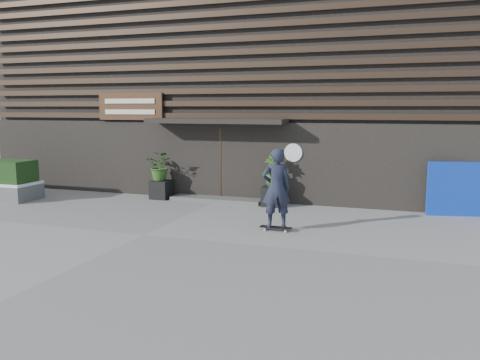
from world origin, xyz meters
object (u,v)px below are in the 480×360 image
at_px(planter_pot_right, 273,196).
at_px(skateboarder, 276,188).
at_px(planter_pot_left, 161,190).
at_px(blue_tarp, 457,189).

relative_size(planter_pot_right, skateboarder, 0.30).
distance_m(planter_pot_left, skateboarder, 5.63).
distance_m(planter_pot_right, blue_tarp, 5.18).
xyz_separation_m(blue_tarp, skateboarder, (-4.24, -3.29, 0.30)).
relative_size(planter_pot_left, planter_pot_right, 1.00).
bearing_deg(skateboarder, blue_tarp, 37.83).
bearing_deg(blue_tarp, planter_pot_left, 169.25).
xyz_separation_m(planter_pot_right, skateboarder, (0.91, -2.99, 0.75)).
xyz_separation_m(planter_pot_right, blue_tarp, (5.15, 0.30, 0.45)).
bearing_deg(planter_pot_left, planter_pot_right, 0.00).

